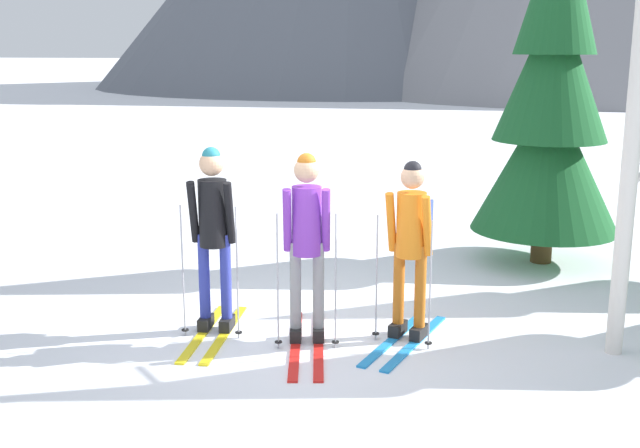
{
  "coord_description": "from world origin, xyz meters",
  "views": [
    {
      "loc": [
        2.0,
        -6.74,
        2.77
      ],
      "look_at": [
        0.11,
        0.55,
        1.05
      ],
      "focal_mm": 43.14,
      "sensor_mm": 36.0,
      "label": 1
    }
  ],
  "objects_px": {
    "skier_in_orange": "(411,240)",
    "pine_tree_mid": "(551,104)",
    "skier_in_black": "(214,227)",
    "skier_in_purple": "(307,236)",
    "birch_tree_tall": "(632,163)"
  },
  "relations": [
    {
      "from": "pine_tree_mid",
      "to": "skier_in_black",
      "type": "bearing_deg",
      "value": -132.88
    },
    {
      "from": "skier_in_black",
      "to": "skier_in_orange",
      "type": "xyz_separation_m",
      "value": [
        1.9,
        0.28,
        -0.07
      ]
    },
    {
      "from": "skier_in_black",
      "to": "skier_in_purple",
      "type": "height_order",
      "value": "skier_in_black"
    },
    {
      "from": "skier_in_orange",
      "to": "pine_tree_mid",
      "type": "distance_m",
      "value": 3.61
    },
    {
      "from": "skier_in_purple",
      "to": "skier_in_orange",
      "type": "distance_m",
      "value": 1.0
    },
    {
      "from": "pine_tree_mid",
      "to": "birch_tree_tall",
      "type": "xyz_separation_m",
      "value": [
        0.62,
        -3.05,
        -0.31
      ]
    },
    {
      "from": "skier_in_black",
      "to": "birch_tree_tall",
      "type": "distance_m",
      "value": 3.92
    },
    {
      "from": "skier_in_purple",
      "to": "skier_in_orange",
      "type": "xyz_separation_m",
      "value": [
        0.94,
        0.32,
        -0.05
      ]
    },
    {
      "from": "skier_in_orange",
      "to": "pine_tree_mid",
      "type": "bearing_deg",
      "value": 67.6
    },
    {
      "from": "skier_in_purple",
      "to": "pine_tree_mid",
      "type": "bearing_deg",
      "value": 57.24
    },
    {
      "from": "skier_in_orange",
      "to": "birch_tree_tall",
      "type": "xyz_separation_m",
      "value": [
        1.93,
        0.13,
        0.79
      ]
    },
    {
      "from": "skier_in_purple",
      "to": "skier_in_orange",
      "type": "relative_size",
      "value": 1.05
    },
    {
      "from": "skier_in_orange",
      "to": "pine_tree_mid",
      "type": "height_order",
      "value": "pine_tree_mid"
    },
    {
      "from": "skier_in_black",
      "to": "pine_tree_mid",
      "type": "xyz_separation_m",
      "value": [
        3.21,
        3.46,
        1.02
      ]
    },
    {
      "from": "skier_in_black",
      "to": "pine_tree_mid",
      "type": "relative_size",
      "value": 0.41
    }
  ]
}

